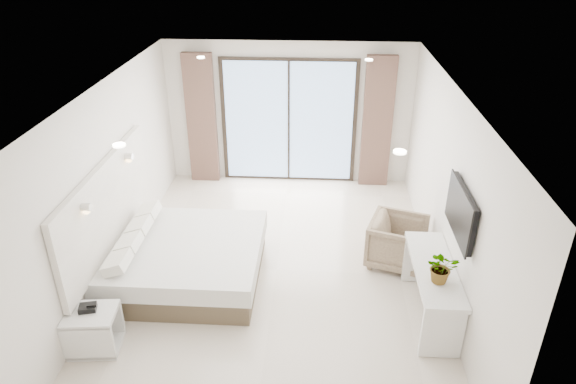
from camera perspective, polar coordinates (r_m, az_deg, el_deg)
name	(u,v)px	position (r m, az deg, el deg)	size (l,w,h in m)	color
ground	(276,270)	(7.64, -1.30, -8.63)	(6.20, 6.20, 0.00)	beige
room_shell	(266,152)	(7.48, -2.51, 4.50)	(4.62, 6.22, 2.72)	silver
bed	(186,260)	(7.45, -11.32, -7.41)	(2.09, 1.99, 0.72)	brown
nightstand	(94,330)	(6.67, -20.77, -14.16)	(0.62, 0.53, 0.52)	silver
phone	(88,308)	(6.53, -21.37, -11.90)	(0.19, 0.15, 0.06)	black
console_desk	(433,280)	(6.76, 15.77, -9.39)	(0.50, 1.61, 0.77)	silver
plant	(441,270)	(6.31, 16.68, -8.34)	(0.36, 0.40, 0.31)	#33662D
armchair	(398,240)	(7.73, 12.10, -5.23)	(0.79, 0.74, 0.81)	#998964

